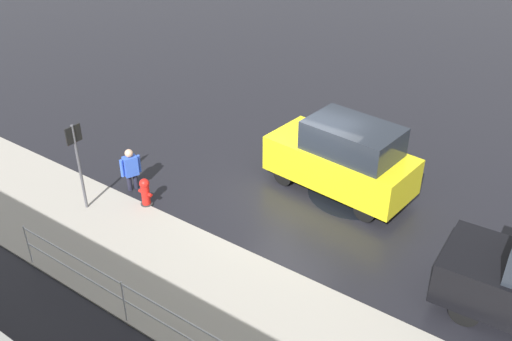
{
  "coord_description": "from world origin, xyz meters",
  "views": [
    {
      "loc": [
        -6.46,
        10.9,
        8.49
      ],
      "look_at": [
        0.75,
        0.74,
        0.9
      ],
      "focal_mm": 40.0,
      "sensor_mm": 36.0,
      "label": 1
    }
  ],
  "objects_px": {
    "fire_hydrant": "(145,192)",
    "moving_hatchback": "(343,158)",
    "sign_post": "(77,155)",
    "pedestrian": "(131,167)"
  },
  "relations": [
    {
      "from": "fire_hydrant",
      "to": "moving_hatchback",
      "type": "bearing_deg",
      "value": -136.94
    },
    {
      "from": "fire_hydrant",
      "to": "sign_post",
      "type": "height_order",
      "value": "sign_post"
    },
    {
      "from": "moving_hatchback",
      "to": "fire_hydrant",
      "type": "height_order",
      "value": "moving_hatchback"
    },
    {
      "from": "pedestrian",
      "to": "sign_post",
      "type": "height_order",
      "value": "sign_post"
    },
    {
      "from": "pedestrian",
      "to": "sign_post",
      "type": "xyz_separation_m",
      "value": [
        0.31,
        1.35,
        0.9
      ]
    },
    {
      "from": "pedestrian",
      "to": "sign_post",
      "type": "bearing_deg",
      "value": 77.2
    },
    {
      "from": "fire_hydrant",
      "to": "sign_post",
      "type": "bearing_deg",
      "value": 40.38
    },
    {
      "from": "fire_hydrant",
      "to": "pedestrian",
      "type": "distance_m",
      "value": 0.97
    },
    {
      "from": "moving_hatchback",
      "to": "sign_post",
      "type": "relative_size",
      "value": 1.68
    },
    {
      "from": "moving_hatchback",
      "to": "pedestrian",
      "type": "xyz_separation_m",
      "value": [
        4.64,
        3.18,
        -0.34
      ]
    }
  ]
}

